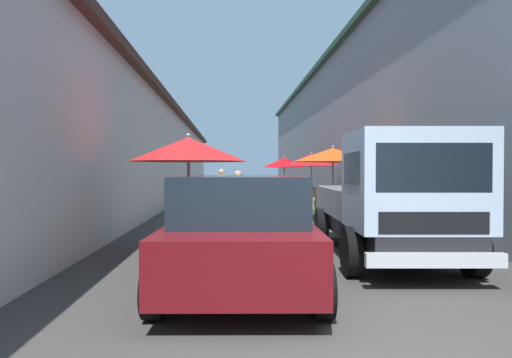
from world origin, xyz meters
TOP-DOWN VIEW (x-y plane):
  - ground at (13.50, 0.00)m, footprint 90.00×90.00m
  - building_left_whitewash at (15.75, 7.09)m, footprint 49.80×7.50m
  - building_right_concrete at (15.75, -7.09)m, footprint 49.80×7.50m
  - fruit_stall_far_right at (4.86, 1.80)m, footprint 2.14×2.14m
  - fruit_stall_near_right at (14.77, -2.24)m, footprint 2.30×2.30m
  - fruit_stall_far_left at (10.03, -2.01)m, footprint 2.46×2.46m
  - fruit_stall_near_left at (19.23, -1.61)m, footprint 2.15×2.15m
  - hatchback_car at (2.39, 0.90)m, footprint 3.99×2.08m
  - delivery_truck at (3.50, -1.60)m, footprint 5.01×2.19m
  - vendor_by_crates at (12.96, 1.37)m, footprint 0.48×0.48m
  - vendor_in_shade at (9.07, 0.83)m, footprint 0.61×0.28m
  - parked_scooter at (14.12, 1.74)m, footprint 1.69×0.44m
  - plastic_stool at (13.13, -1.94)m, footprint 0.30×0.30m

SIDE VIEW (x-z plane):
  - ground at x=13.50m, z-range 0.00..0.00m
  - plastic_stool at x=13.13m, z-range 0.11..0.54m
  - parked_scooter at x=14.12m, z-range -0.12..1.02m
  - hatchback_car at x=2.39m, z-range 0.01..1.46m
  - vendor_in_shade at x=9.07m, z-range 0.11..1.64m
  - vendor_by_crates at x=12.96m, z-range 0.12..1.71m
  - delivery_truck at x=3.50m, z-range 0.00..2.08m
  - fruit_stall_far_right at x=4.86m, z-range 0.57..2.78m
  - fruit_stall_near_left at x=19.23m, z-range 0.57..2.84m
  - fruit_stall_far_left at x=10.03m, z-range 0.60..2.88m
  - fruit_stall_near_right at x=14.77m, z-range 0.62..2.91m
  - building_left_whitewash at x=15.75m, z-range 0.01..4.46m
  - building_right_concrete at x=15.75m, z-range 0.01..7.08m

